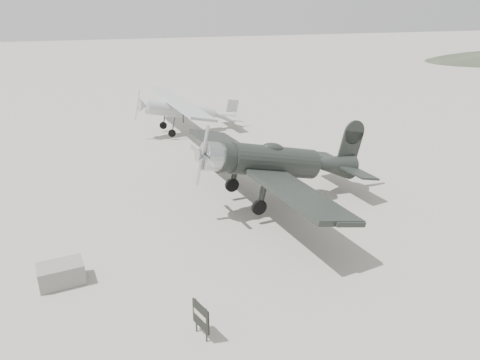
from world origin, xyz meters
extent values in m
plane|color=gray|center=(0.00, 0.00, 0.00)|extent=(160.00, 160.00, 0.00)
cylinder|color=black|center=(3.28, 2.53, 2.21)|extent=(4.75, 2.47, 1.44)
cone|color=black|center=(6.58, 3.33, 2.26)|extent=(2.92, 1.93, 1.34)
cylinder|color=#B1B4B6|center=(0.22, 1.79, 2.21)|extent=(1.20, 1.46, 1.28)
cone|color=#B1B4B6|center=(-0.38, 1.64, 2.21)|extent=(0.49, 0.65, 0.58)
cube|color=#B1B4B6|center=(-0.31, 1.66, 2.21)|extent=(0.10, 0.19, 2.68)
ellipsoid|color=black|center=(3.07, 2.48, 2.85)|extent=(1.27, 0.95, 0.47)
cube|color=black|center=(2.57, 2.36, 1.85)|extent=(5.01, 12.54, 0.23)
cube|color=black|center=(7.38, 3.52, 2.31)|extent=(2.12, 4.48, 0.10)
cube|color=black|center=(7.53, 3.56, 3.19)|extent=(1.23, 0.39, 1.86)
cylinder|color=black|center=(2.50, 0.91, 0.43)|extent=(0.72, 0.32, 0.70)
cylinder|color=black|center=(1.85, 3.61, 0.43)|extent=(0.72, 0.32, 0.70)
cylinder|color=#333333|center=(2.50, 0.91, 1.13)|extent=(0.14, 0.14, 1.44)
cylinder|color=#333333|center=(1.85, 3.61, 1.13)|extent=(0.14, 0.14, 1.44)
cylinder|color=black|center=(7.64, 3.58, 1.82)|extent=(0.24, 0.13, 0.23)
cylinder|color=#ACB0B2|center=(0.32, 15.21, 1.71)|extent=(5.05, 2.06, 1.05)
cone|color=#ACB0B2|center=(3.58, 15.91, 1.71)|extent=(1.87, 1.29, 0.95)
cone|color=#ACB0B2|center=(-2.37, 14.63, 1.71)|extent=(0.76, 1.09, 0.99)
cube|color=#ACB0B2|center=(-2.74, 14.55, 1.71)|extent=(0.07, 0.14, 2.09)
cube|color=#ACB0B2|center=(-0.05, 15.13, 2.30)|extent=(3.96, 10.60, 0.17)
cube|color=#ACB0B2|center=(4.04, 16.01, 1.76)|extent=(1.51, 3.34, 0.08)
cube|color=#ACB0B2|center=(4.13, 16.03, 2.37)|extent=(0.85, 0.25, 1.24)
cylinder|color=black|center=(-0.20, 14.03, 0.26)|extent=(0.55, 0.24, 0.53)
cylinder|color=black|center=(-0.64, 16.07, 0.26)|extent=(0.55, 0.24, 0.53)
cylinder|color=#333333|center=(-0.20, 14.03, 0.81)|extent=(0.10, 0.10, 1.14)
cylinder|color=#333333|center=(-0.64, 16.07, 0.81)|extent=(0.10, 0.10, 1.14)
cylinder|color=black|center=(4.23, 16.05, 1.42)|extent=(0.18, 0.10, 0.17)
cube|color=slate|center=(-5.96, -2.00, 0.39)|extent=(1.74, 1.28, 0.78)
cylinder|color=#333333|center=(-1.39, -6.13, 0.61)|extent=(0.07, 0.07, 1.22)
cylinder|color=#333333|center=(-1.62, -5.62, 0.61)|extent=(0.07, 0.07, 1.22)
cube|color=black|center=(-1.50, -5.87, 0.75)|extent=(0.40, 0.80, 0.85)
cube|color=beige|center=(-1.53, -5.89, 0.80)|extent=(0.28, 0.61, 0.17)
camera|label=1|loc=(-2.92, -17.18, 9.97)|focal=35.00mm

